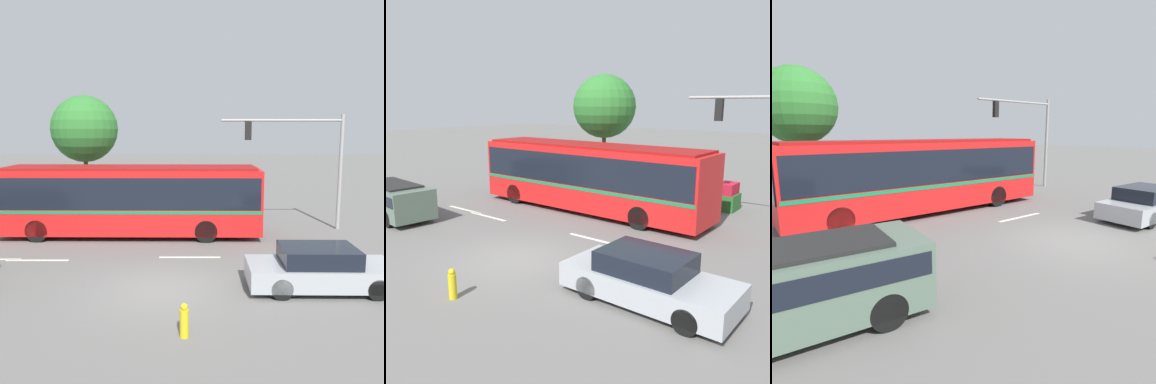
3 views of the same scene
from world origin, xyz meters
TOP-DOWN VIEW (x-y plane):
  - ground_plane at (0.00, 0.00)m, footprint 140.00×140.00m
  - city_bus at (-1.90, 6.76)m, footprint 12.01×2.76m
  - sedan_foreground at (4.96, 0.07)m, footprint 4.63×1.95m
  - traffic_light_pole at (6.67, 8.07)m, footprint 5.98×0.24m
  - flowering_hedge at (-1.35, 11.11)m, footprint 10.31×1.26m
  - street_tree_left at (-5.61, 13.30)m, footprint 4.04×4.04m
  - fire_hydrant at (0.76, -2.99)m, footprint 0.22×0.22m
  - lane_stripe_near at (0.87, 3.34)m, footprint 2.40×0.16m
  - lane_stripe_far at (-4.98, 2.96)m, footprint 2.40×0.16m

SIDE VIEW (x-z plane):
  - ground_plane at x=0.00m, z-range 0.00..0.00m
  - lane_stripe_near at x=0.87m, z-range 0.00..0.01m
  - lane_stripe_far at x=-4.98m, z-range 0.00..0.01m
  - fire_hydrant at x=0.76m, z-range -0.02..0.84m
  - sedan_foreground at x=4.96m, z-range -0.04..1.34m
  - flowering_hedge at x=-1.35m, z-range -0.01..1.34m
  - city_bus at x=-1.90m, z-range 0.23..3.50m
  - traffic_light_pole at x=6.67m, z-range 1.03..6.74m
  - street_tree_left at x=-5.61m, z-range 1.47..8.48m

